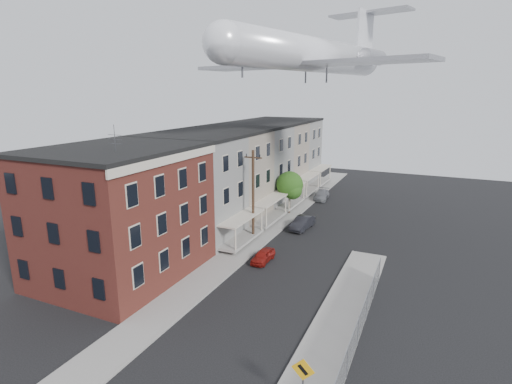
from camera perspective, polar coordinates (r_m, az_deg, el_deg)
ground at (r=23.55m, az=-6.84°, el=-23.32°), size 120.00×120.00×0.00m
sidewalk_left at (r=45.06m, az=2.91°, el=-4.36°), size 3.00×62.00×0.12m
sidewalk_right at (r=26.45m, az=11.29°, el=-18.72°), size 3.00×26.00×0.12m
curb_left at (r=44.58m, az=4.65°, el=-4.58°), size 0.15×62.00×0.14m
curb_right at (r=26.73m, az=8.11°, el=-18.17°), size 0.15×26.00×0.14m
corner_building at (r=33.00m, az=-18.82°, el=-2.74°), size 10.31×12.30×12.15m
row_house_a at (r=40.16m, az=-9.59°, el=0.69°), size 11.98×7.00×10.30m
row_house_b at (r=45.99m, az=-4.76°, el=2.52°), size 11.98×7.00×10.30m
row_house_c at (r=52.11m, az=-1.03°, el=3.93°), size 11.98×7.00×10.30m
row_house_d at (r=58.42m, az=1.92°, el=5.02°), size 11.98×7.00×10.30m
row_house_e at (r=64.88m, az=4.29°, el=5.89°), size 11.98×7.00×10.30m
chainlink_fence at (r=24.90m, az=14.38°, el=-18.62°), size 0.06×18.06×1.90m
warning_sign at (r=19.81m, az=6.72°, el=-24.71°), size 1.10×0.11×2.80m
utility_pole at (r=38.49m, az=-0.41°, el=-0.39°), size 1.80×0.26×9.00m
street_tree at (r=47.62m, az=4.94°, el=0.85°), size 3.22×3.20×5.20m
car_near at (r=34.93m, az=1.01°, el=-9.11°), size 1.32×3.15×1.06m
car_mid at (r=43.18m, az=6.64°, el=-4.41°), size 1.81×4.21×1.35m
car_far at (r=55.44m, az=9.34°, el=-0.41°), size 2.15×4.43×1.24m
airplane at (r=43.39m, az=8.37°, el=18.86°), size 25.58×29.25×8.43m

